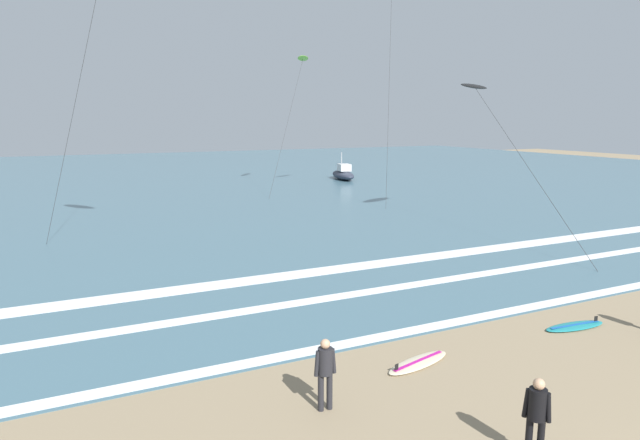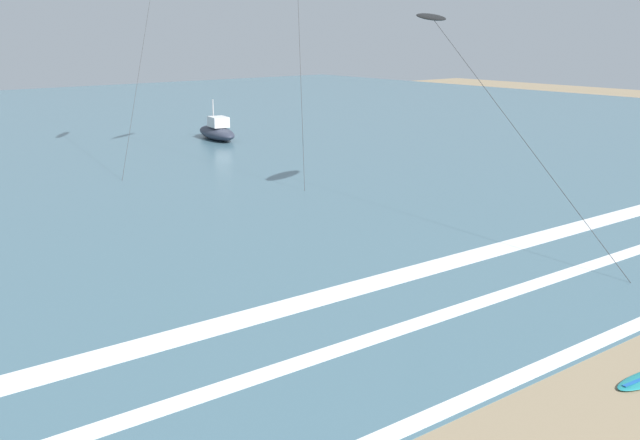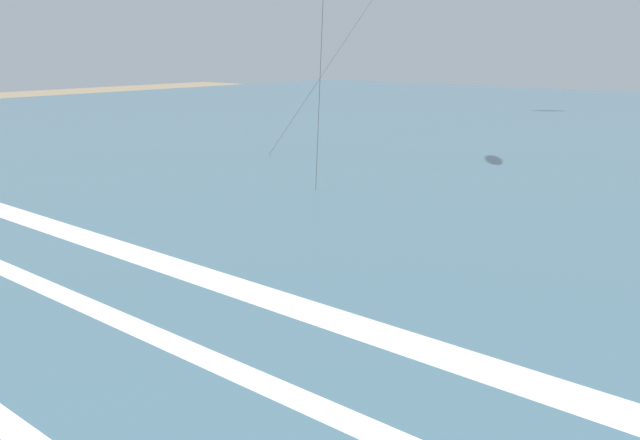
% 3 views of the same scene
% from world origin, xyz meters
% --- Properties ---
extents(wave_foam_shoreline, '(58.18, 0.51, 0.01)m').
position_xyz_m(wave_foam_shoreline, '(-0.84, 10.14, 0.01)').
color(wave_foam_shoreline, white).
rests_on(wave_foam_shoreline, ocean_surface).
extents(wave_foam_mid_break, '(45.97, 0.63, 0.01)m').
position_xyz_m(wave_foam_mid_break, '(1.16, 13.86, 0.01)').
color(wave_foam_mid_break, white).
rests_on(wave_foam_mid_break, ocean_surface).
extents(wave_foam_outer_break, '(50.05, 1.09, 0.01)m').
position_xyz_m(wave_foam_outer_break, '(0.33, 17.03, 0.01)').
color(wave_foam_outer_break, white).
rests_on(wave_foam_outer_break, ocean_surface).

